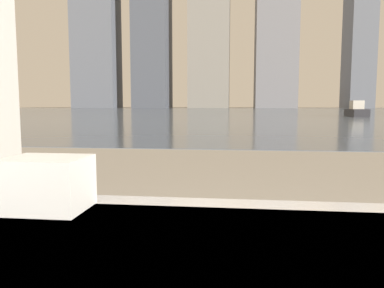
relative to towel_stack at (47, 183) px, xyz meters
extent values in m
cube|color=white|center=(0.00, 0.00, -0.06)|extent=(0.24, 0.19, 0.04)
cube|color=white|center=(0.00, 0.00, -0.02)|extent=(0.24, 0.19, 0.04)
cube|color=white|center=(0.00, 0.00, 0.02)|extent=(0.24, 0.19, 0.04)
cube|color=white|center=(0.00, 0.00, 0.06)|extent=(0.24, 0.19, 0.04)
cube|color=slate|center=(0.31, 61.17, -0.62)|extent=(180.00, 110.00, 0.01)
cube|color=#2D2D33|center=(9.68, 28.98, -0.33)|extent=(1.28, 3.30, 0.57)
cube|color=silver|center=(9.68, 28.98, 0.27)|extent=(0.87, 1.26, 0.65)
cube|color=slate|center=(-44.56, 117.17, 29.95)|extent=(13.72, 10.29, 61.16)
cube|color=#4C515B|center=(-26.22, 117.17, 28.53)|extent=(10.73, 12.73, 58.32)
cube|color=gray|center=(-8.11, 117.17, 18.10)|extent=(12.37, 11.67, 37.46)
cube|color=slate|center=(12.04, 117.17, 29.99)|extent=(12.16, 13.80, 61.24)
camera|label=1|loc=(0.57, -1.05, 0.24)|focal=35.00mm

